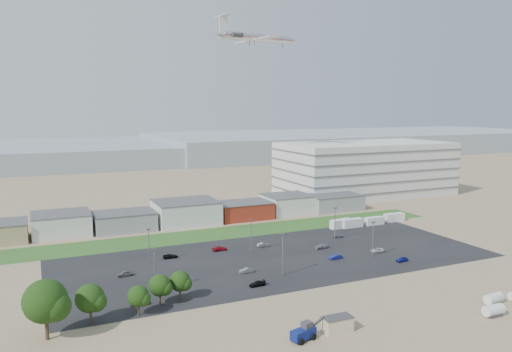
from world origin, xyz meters
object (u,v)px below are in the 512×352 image
airliner (258,38)px  parked_car_10 (139,302)px  parked_car_0 (377,250)px  parked_car_1 (336,257)px  portable_shed (337,324)px  box_trailer_a (341,224)px  parked_car_8 (338,235)px  tree_far_left (46,306)px  parked_car_6 (220,249)px  storage_tank_nw (494,298)px  parked_car_2 (402,259)px  parked_car_3 (257,284)px  parked_car_11 (263,245)px  telehandler (303,332)px  parked_car_4 (246,270)px  parked_car_9 (170,256)px  parked_car_12 (321,247)px  parked_car_5 (125,274)px

airliner → parked_car_10: airliner is taller
parked_car_0 → parked_car_1: parked_car_1 is taller
portable_shed → box_trailer_a: box_trailer_a is taller
portable_shed → parked_car_8: portable_shed is taller
airliner → parked_car_0: 104.78m
tree_far_left → parked_car_6: size_ratio=2.87×
airliner → parked_car_8: 91.52m
storage_tank_nw → parked_car_2: bearing=85.9°
parked_car_1 → parked_car_10: 56.74m
parked_car_3 → parked_car_11: bearing=149.0°
storage_tank_nw → telehandler: bearing=177.4°
parked_car_0 → parked_car_3: (-43.19, -11.03, 0.03)m
portable_shed → parked_car_10: 41.81m
parked_car_2 → parked_car_10: (-70.98, -0.98, -0.01)m
parked_car_2 → parked_car_11: 40.19m
box_trailer_a → parked_car_2: box_trailer_a is taller
tree_far_left → parked_car_0: size_ratio=3.13×
portable_shed → parked_car_6: 59.02m
parked_car_1 → parked_car_4: 26.94m
parked_car_6 → parked_car_11: parked_car_6 is taller
telehandler → box_trailer_a: 87.11m
parked_car_8 → parked_car_3: bearing=128.9°
parked_car_8 → parked_car_9: 54.93m
telehandler → parked_car_12: telehandler is taller
parked_car_12 → parked_car_2: bearing=32.4°
storage_tank_nw → parked_car_3: (-41.25, 30.53, -0.70)m
telehandler → parked_car_5: 53.61m
box_trailer_a → parked_car_1: bearing=-133.5°
parked_car_9 → parked_car_11: size_ratio=1.07×
parked_car_6 → parked_car_2: bearing=-127.2°
parked_car_3 → parked_car_8: (41.90, 29.77, 0.05)m
portable_shed → parked_car_5: portable_shed is taller
parked_car_3 → parked_car_8: size_ratio=1.09×
airliner → parked_car_1: airliner is taller
storage_tank_nw → parked_car_1: size_ratio=1.12×
storage_tank_nw → parked_car_9: 81.22m
portable_shed → parked_car_10: portable_shed is taller
airliner → telehandler: bearing=-118.6°
parked_car_6 → parked_car_10: 42.88m
storage_tank_nw → parked_car_10: bearing=156.1°
storage_tank_nw → parked_car_2: (2.27, 31.41, -0.66)m
airliner → parked_car_4: size_ratio=10.71×
box_trailer_a → parked_car_1: size_ratio=2.10×
parked_car_0 → parked_car_4: (-41.80, -1.23, 0.05)m
telehandler → airliner: airliner is taller
tree_far_left → storage_tank_nw: bearing=-13.7°
parked_car_0 → telehandler: bearing=-46.1°
portable_shed → parked_car_9: (-16.76, 57.81, -0.88)m
parked_car_0 → parked_car_6: bearing=-112.0°
storage_tank_nw → parked_car_6: (-39.25, 61.60, -0.65)m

